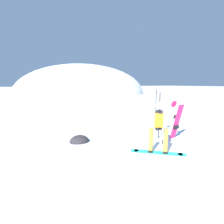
{
  "coord_description": "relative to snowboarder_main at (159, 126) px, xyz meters",
  "views": [
    {
      "loc": [
        -4.01,
        -3.87,
        2.3
      ],
      "look_at": [
        0.08,
        3.71,
        1.0
      ],
      "focal_mm": 30.22,
      "sensor_mm": 36.0,
      "label": 1
    }
  ],
  "objects": [
    {
      "name": "rock_dark",
      "position": [
        -1.9,
        2.43,
        -0.92
      ],
      "size": [
        0.79,
        0.67,
        0.55
      ],
      "color": "#282628",
      "rests_on": "ground"
    },
    {
      "name": "piste_marker_far",
      "position": [
        2.54,
        3.04,
        0.24
      ],
      "size": [
        0.2,
        0.2,
        2.03
      ],
      "color": "black",
      "rests_on": "ground"
    },
    {
      "name": "spare_snowboard",
      "position": [
        1.78,
        0.9,
        -0.11
      ],
      "size": [
        0.28,
        0.46,
        1.61
      ],
      "color": "#D11E5B",
      "rests_on": "ground"
    },
    {
      "name": "ridge_peak_main",
      "position": [
        10.24,
        36.87,
        -0.92
      ],
      "size": [
        28.86,
        25.97,
        13.25
      ],
      "color": "white",
      "rests_on": "ground"
    },
    {
      "name": "snowboarder_main",
      "position": [
        0.0,
        0.0,
        0.0
      ],
      "size": [
        1.43,
        1.33,
        1.71
      ],
      "color": "#23B7A3",
      "rests_on": "ground"
    },
    {
      "name": "ground_plane",
      "position": [
        -0.18,
        -0.69,
        -0.92
      ],
      "size": [
        300.0,
        300.0,
        0.0
      ],
      "primitive_type": "plane",
      "color": "white"
    },
    {
      "name": "piste_marker_near",
      "position": [
        1.26,
        1.36,
        0.21
      ],
      "size": [
        0.2,
        0.2,
        1.97
      ],
      "color": "black",
      "rests_on": "ground"
    }
  ]
}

